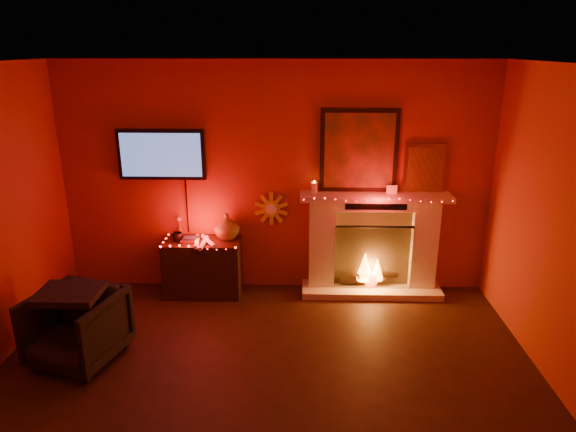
{
  "coord_description": "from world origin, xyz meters",
  "views": [
    {
      "loc": [
        0.3,
        -3.29,
        2.83
      ],
      "look_at": [
        0.17,
        1.7,
        1.17
      ],
      "focal_mm": 32.0,
      "sensor_mm": 36.0,
      "label": 1
    }
  ],
  "objects_px": {
    "fireplace": "(372,234)",
    "console_table": "(205,263)",
    "armchair": "(77,327)",
    "tv": "(162,155)",
    "sunburst_clock": "(271,209)"
  },
  "relations": [
    {
      "from": "tv",
      "to": "armchair",
      "type": "distance_m",
      "value": 2.12
    },
    {
      "from": "tv",
      "to": "sunburst_clock",
      "type": "bearing_deg",
      "value": 1.24
    },
    {
      "from": "console_table",
      "to": "armchair",
      "type": "xyz_separation_m",
      "value": [
        -0.94,
        -1.41,
        -0.05
      ]
    },
    {
      "from": "sunburst_clock",
      "to": "armchair",
      "type": "distance_m",
      "value": 2.46
    },
    {
      "from": "fireplace",
      "to": "tv",
      "type": "distance_m",
      "value": 2.61
    },
    {
      "from": "tv",
      "to": "fireplace",
      "type": "bearing_deg",
      "value": -1.5
    },
    {
      "from": "tv",
      "to": "console_table",
      "type": "bearing_deg",
      "value": -21.83
    },
    {
      "from": "sunburst_clock",
      "to": "tv",
      "type": "bearing_deg",
      "value": -178.76
    },
    {
      "from": "tv",
      "to": "console_table",
      "type": "distance_m",
      "value": 1.35
    },
    {
      "from": "console_table",
      "to": "armchair",
      "type": "height_order",
      "value": "console_table"
    },
    {
      "from": "fireplace",
      "to": "sunburst_clock",
      "type": "bearing_deg",
      "value": 175.63
    },
    {
      "from": "tv",
      "to": "console_table",
      "type": "height_order",
      "value": "tv"
    },
    {
      "from": "tv",
      "to": "sunburst_clock",
      "type": "xyz_separation_m",
      "value": [
        1.25,
        0.03,
        -0.65
      ]
    },
    {
      "from": "console_table",
      "to": "fireplace",
      "type": "bearing_deg",
      "value": 3.57
    },
    {
      "from": "fireplace",
      "to": "console_table",
      "type": "distance_m",
      "value": 2.0
    }
  ]
}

